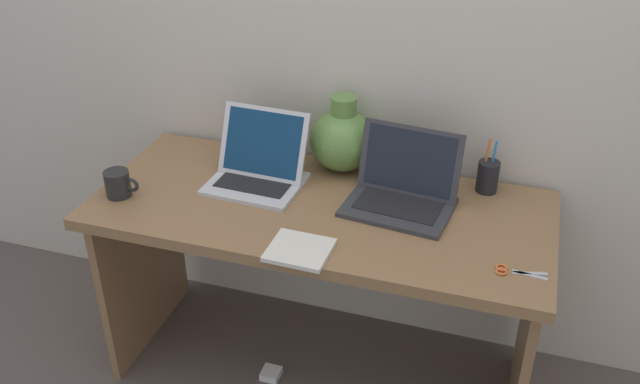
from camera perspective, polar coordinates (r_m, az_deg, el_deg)
ground_plane at (r=2.75m, az=-0.00°, el=-14.32°), size 6.00×6.00×0.00m
back_wall at (r=2.42m, az=2.71°, el=12.66°), size 4.40×0.04×2.40m
desk at (r=2.38m, az=-0.00°, el=-4.32°), size 1.51×0.66×0.74m
laptop_left at (r=2.41m, az=-5.02°, el=2.24°), size 0.33×0.27×0.24m
laptop_right at (r=2.29m, az=6.86°, el=0.50°), size 0.37×0.29×0.24m
green_vase at (r=2.46m, az=1.90°, el=4.38°), size 0.24×0.24×0.27m
notebook_stack at (r=2.07m, az=-1.70°, el=-4.78°), size 0.19×0.17×0.01m
coffee_mug at (r=2.42m, az=-16.21°, el=0.66°), size 0.12×0.08×0.09m
pen_cup at (r=2.41m, az=13.59°, el=1.27°), size 0.07×0.07×0.19m
scissors at (r=2.06m, az=15.43°, el=-6.28°), size 0.15×0.05×0.01m
power_brick at (r=2.72m, az=-4.03°, el=-14.62°), size 0.07×0.07×0.03m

